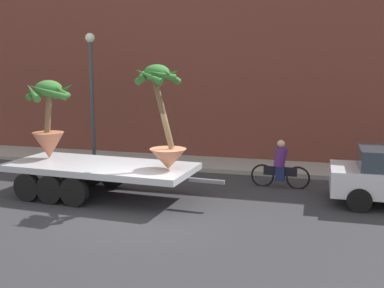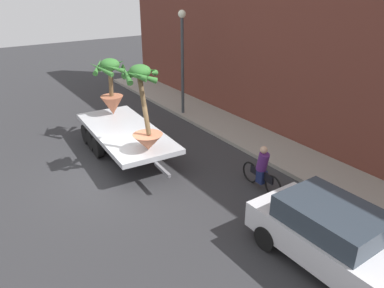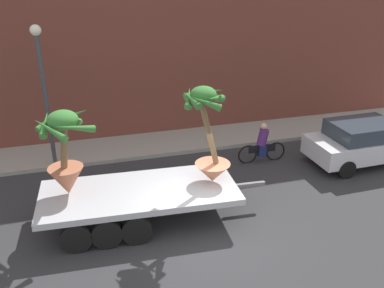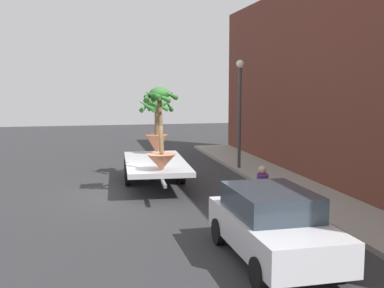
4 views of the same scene
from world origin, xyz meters
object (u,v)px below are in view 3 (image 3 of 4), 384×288
(parked_car, at_px, (364,142))
(cyclist, at_px, (262,145))
(street_lamp, at_px, (43,79))
(potted_palm_middle, at_px, (65,156))
(flatbed_trailer, at_px, (131,198))
(potted_palm_rear, at_px, (209,141))

(parked_car, bearing_deg, cyclist, 162.90)
(street_lamp, bearing_deg, cyclist, -12.80)
(potted_palm_middle, bearing_deg, flatbed_trailer, -11.17)
(parked_car, bearing_deg, flatbed_trailer, -170.76)
(flatbed_trailer, distance_m, potted_palm_rear, 2.69)
(potted_palm_middle, height_order, street_lamp, street_lamp)
(cyclist, xyz_separation_m, street_lamp, (-7.31, 1.66, 2.56))
(potted_palm_rear, height_order, street_lamp, street_lamp)
(cyclist, relative_size, parked_car, 0.44)
(potted_palm_rear, xyz_separation_m, street_lamp, (-4.37, 4.26, 0.97))
(street_lamp, bearing_deg, flatbed_trailer, -62.66)
(potted_palm_middle, relative_size, cyclist, 1.29)
(potted_palm_rear, relative_size, potted_palm_middle, 1.19)
(flatbed_trailer, bearing_deg, cyclist, 25.77)
(cyclist, bearing_deg, flatbed_trailer, -154.23)
(flatbed_trailer, distance_m, parked_car, 8.79)
(potted_palm_rear, height_order, potted_palm_middle, potted_palm_rear)
(parked_car, bearing_deg, street_lamp, 165.78)
(flatbed_trailer, bearing_deg, street_lamp, 117.34)
(potted_palm_rear, bearing_deg, parked_car, 13.25)
(flatbed_trailer, xyz_separation_m, parked_car, (8.67, 1.41, 0.07))
(potted_palm_rear, bearing_deg, potted_palm_middle, 173.70)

